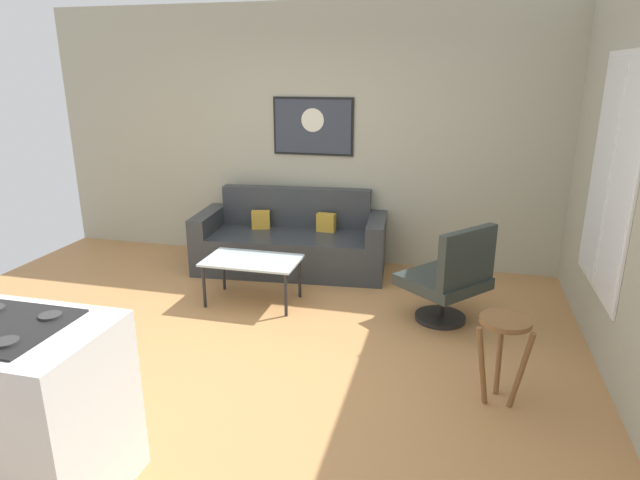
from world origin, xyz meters
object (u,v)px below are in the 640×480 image
(coffee_table, at_px, (252,263))
(bar_stool, at_px, (504,337))
(couch, at_px, (292,243))
(armchair, at_px, (450,278))
(wall_painting, at_px, (313,126))

(coffee_table, bearing_deg, bar_stool, -27.62)
(couch, xyz_separation_m, armchair, (1.71, -0.98, 0.13))
(wall_painting, bearing_deg, bar_stool, -52.45)
(bar_stool, relative_size, wall_painting, 0.67)
(couch, bearing_deg, armchair, -29.72)
(coffee_table, xyz_separation_m, armchair, (1.80, -0.01, 0.03))
(couch, distance_m, coffee_table, 0.98)
(coffee_table, xyz_separation_m, bar_stool, (2.15, -1.13, 0.08))
(armchair, height_order, bar_stool, armchair)
(couch, bearing_deg, wall_painting, 71.27)
(couch, relative_size, coffee_table, 2.39)
(coffee_table, bearing_deg, armchair, -0.22)
(coffee_table, height_order, armchair, armchair)
(couch, xyz_separation_m, coffee_table, (-0.09, -0.97, 0.10))
(armchair, bearing_deg, coffee_table, 179.78)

